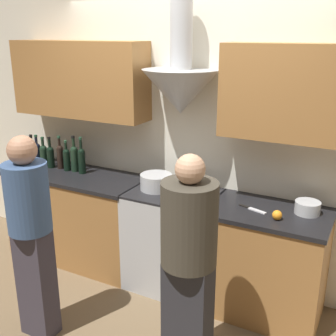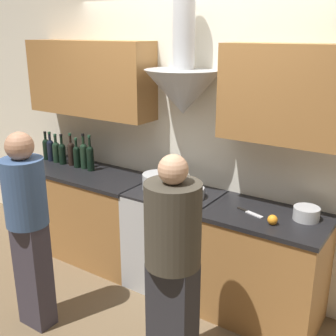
{
  "view_description": "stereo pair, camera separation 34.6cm",
  "coord_description": "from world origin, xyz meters",
  "px_view_note": "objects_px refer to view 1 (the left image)",
  "views": [
    {
      "loc": [
        1.54,
        -2.69,
        2.22
      ],
      "look_at": [
        0.0,
        0.22,
        1.16
      ],
      "focal_mm": 45.0,
      "sensor_mm": 36.0,
      "label": 1
    },
    {
      "loc": [
        1.84,
        -2.52,
        2.22
      ],
      "look_at": [
        0.0,
        0.22,
        1.16
      ],
      "focal_mm": 45.0,
      "sensor_mm": 36.0,
      "label": 2
    }
  ],
  "objects_px": {
    "stove_range": "(173,239)",
    "stock_pot": "(156,182)",
    "saucepan": "(307,208)",
    "person_foreground_right": "(189,261)",
    "wine_bottle_1": "(37,153)",
    "person_foreground_left": "(31,230)",
    "wine_bottle_2": "(44,154)",
    "wine_bottle_7": "(82,159)",
    "wine_bottle_6": "(74,157)",
    "wine_bottle_4": "(60,155)",
    "mixing_bowl": "(190,192)",
    "wine_bottle_3": "(51,156)",
    "wine_bottle_5": "(67,158)",
    "orange_fruit": "(277,215)",
    "wine_bottle_0": "(32,151)"
  },
  "relations": [
    {
      "from": "wine_bottle_4",
      "to": "wine_bottle_6",
      "type": "relative_size",
      "value": 0.94
    },
    {
      "from": "wine_bottle_1",
      "to": "person_foreground_left",
      "type": "xyz_separation_m",
      "value": [
        1.01,
        -1.12,
        -0.16
      ]
    },
    {
      "from": "stock_pot",
      "to": "orange_fruit",
      "type": "xyz_separation_m",
      "value": [
        1.1,
        -0.13,
        -0.03
      ]
    },
    {
      "from": "saucepan",
      "to": "wine_bottle_6",
      "type": "bearing_deg",
      "value": -179.52
    },
    {
      "from": "wine_bottle_3",
      "to": "stock_pot",
      "type": "height_order",
      "value": "wine_bottle_3"
    },
    {
      "from": "stove_range",
      "to": "stock_pot",
      "type": "xyz_separation_m",
      "value": [
        -0.17,
        -0.0,
        0.52
      ]
    },
    {
      "from": "orange_fruit",
      "to": "person_foreground_right",
      "type": "distance_m",
      "value": 0.84
    },
    {
      "from": "wine_bottle_6",
      "to": "person_foreground_left",
      "type": "height_order",
      "value": "person_foreground_left"
    },
    {
      "from": "wine_bottle_2",
      "to": "orange_fruit",
      "type": "distance_m",
      "value": 2.46
    },
    {
      "from": "saucepan",
      "to": "person_foreground_left",
      "type": "distance_m",
      "value": 2.06
    },
    {
      "from": "wine_bottle_3",
      "to": "wine_bottle_1",
      "type": "bearing_deg",
      "value": 176.32
    },
    {
      "from": "person_foreground_left",
      "to": "person_foreground_right",
      "type": "distance_m",
      "value": 1.18
    },
    {
      "from": "wine_bottle_1",
      "to": "mixing_bowl",
      "type": "relative_size",
      "value": 1.34
    },
    {
      "from": "wine_bottle_1",
      "to": "person_foreground_left",
      "type": "relative_size",
      "value": 0.2
    },
    {
      "from": "orange_fruit",
      "to": "wine_bottle_5",
      "type": "bearing_deg",
      "value": 175.15
    },
    {
      "from": "wine_bottle_0",
      "to": "person_foreground_right",
      "type": "height_order",
      "value": "person_foreground_right"
    },
    {
      "from": "wine_bottle_0",
      "to": "person_foreground_right",
      "type": "xyz_separation_m",
      "value": [
        2.26,
        -0.95,
        -0.19
      ]
    },
    {
      "from": "stove_range",
      "to": "wine_bottle_3",
      "type": "relative_size",
      "value": 2.83
    },
    {
      "from": "stock_pot",
      "to": "orange_fruit",
      "type": "relative_size",
      "value": 3.8
    },
    {
      "from": "saucepan",
      "to": "wine_bottle_7",
      "type": "bearing_deg",
      "value": -178.96
    },
    {
      "from": "orange_fruit",
      "to": "wine_bottle_6",
      "type": "bearing_deg",
      "value": 174.45
    },
    {
      "from": "wine_bottle_2",
      "to": "wine_bottle_4",
      "type": "distance_m",
      "value": 0.21
    },
    {
      "from": "wine_bottle_2",
      "to": "wine_bottle_7",
      "type": "distance_m",
      "value": 0.5
    },
    {
      "from": "mixing_bowl",
      "to": "person_foreground_right",
      "type": "xyz_separation_m",
      "value": [
        0.39,
        -0.86,
        -0.1
      ]
    },
    {
      "from": "wine_bottle_5",
      "to": "person_foreground_left",
      "type": "distance_m",
      "value": 1.27
    },
    {
      "from": "wine_bottle_6",
      "to": "wine_bottle_7",
      "type": "distance_m",
      "value": 0.11
    },
    {
      "from": "stock_pot",
      "to": "person_foreground_left",
      "type": "distance_m",
      "value": 1.15
    },
    {
      "from": "wine_bottle_3",
      "to": "saucepan",
      "type": "xyz_separation_m",
      "value": [
        2.53,
        0.04,
        -0.08
      ]
    },
    {
      "from": "wine_bottle_0",
      "to": "wine_bottle_6",
      "type": "distance_m",
      "value": 0.57
    },
    {
      "from": "wine_bottle_5",
      "to": "stock_pot",
      "type": "xyz_separation_m",
      "value": [
        1.05,
        -0.05,
        -0.06
      ]
    },
    {
      "from": "stock_pot",
      "to": "saucepan",
      "type": "distance_m",
      "value": 1.28
    },
    {
      "from": "saucepan",
      "to": "person_foreground_right",
      "type": "relative_size",
      "value": 0.12
    },
    {
      "from": "wine_bottle_2",
      "to": "stock_pot",
      "type": "xyz_separation_m",
      "value": [
        1.36,
        -0.06,
        -0.06
      ]
    },
    {
      "from": "wine_bottle_7",
      "to": "wine_bottle_4",
      "type": "bearing_deg",
      "value": 175.33
    },
    {
      "from": "person_foreground_left",
      "to": "person_foreground_right",
      "type": "relative_size",
      "value": 1.01
    },
    {
      "from": "wine_bottle_3",
      "to": "wine_bottle_2",
      "type": "bearing_deg",
      "value": 174.55
    },
    {
      "from": "orange_fruit",
      "to": "saucepan",
      "type": "xyz_separation_m",
      "value": [
        0.18,
        0.22,
        0.01
      ]
    },
    {
      "from": "wine_bottle_5",
      "to": "mixing_bowl",
      "type": "height_order",
      "value": "wine_bottle_5"
    },
    {
      "from": "stove_range",
      "to": "person_foreground_left",
      "type": "height_order",
      "value": "person_foreground_left"
    },
    {
      "from": "wine_bottle_5",
      "to": "person_foreground_right",
      "type": "distance_m",
      "value": 2.01
    },
    {
      "from": "wine_bottle_2",
      "to": "wine_bottle_1",
      "type": "bearing_deg",
      "value": 178.34
    },
    {
      "from": "wine_bottle_3",
      "to": "wine_bottle_6",
      "type": "xyz_separation_m",
      "value": [
        0.29,
        0.02,
        0.02
      ]
    },
    {
      "from": "wine_bottle_2",
      "to": "mixing_bowl",
      "type": "height_order",
      "value": "wine_bottle_2"
    },
    {
      "from": "wine_bottle_3",
      "to": "wine_bottle_4",
      "type": "height_order",
      "value": "wine_bottle_4"
    },
    {
      "from": "wine_bottle_7",
      "to": "person_foreground_left",
      "type": "distance_m",
      "value": 1.19
    },
    {
      "from": "mixing_bowl",
      "to": "wine_bottle_3",
      "type": "bearing_deg",
      "value": 177.65
    },
    {
      "from": "wine_bottle_2",
      "to": "saucepan",
      "type": "relative_size",
      "value": 1.59
    },
    {
      "from": "stove_range",
      "to": "person_foreground_right",
      "type": "distance_m",
      "value": 1.11
    },
    {
      "from": "wine_bottle_5",
      "to": "mixing_bowl",
      "type": "distance_m",
      "value": 1.39
    },
    {
      "from": "wine_bottle_2",
      "to": "orange_fruit",
      "type": "xyz_separation_m",
      "value": [
        2.45,
        -0.19,
        -0.09
      ]
    }
  ]
}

